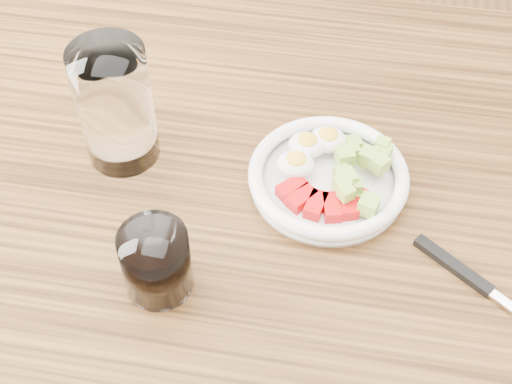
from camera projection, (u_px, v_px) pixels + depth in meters
The scene contains 5 objects.
dining_table at pixel (262, 265), 0.90m from camera, with size 1.50×0.90×0.77m.
bowl at pixel (328, 175), 0.84m from camera, with size 0.19×0.19×0.05m.
fork at pixel (474, 281), 0.76m from camera, with size 0.18×0.13×0.01m.
water_glass at pixel (115, 106), 0.83m from camera, with size 0.09×0.09×0.16m, color white.
coffee_glass at pixel (156, 262), 0.74m from camera, with size 0.07×0.07×0.08m.
Camera 1 is at (0.08, -0.50, 1.42)m, focal length 50.00 mm.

